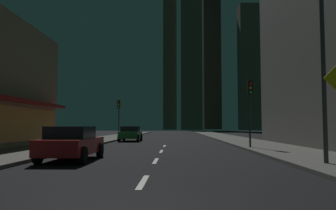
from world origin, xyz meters
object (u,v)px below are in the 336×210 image
Objects in this scene: car_parked_far at (130,134)px; street_lamp_right at (299,27)px; fire_hydrant_far_left at (87,140)px; car_parked_near at (72,143)px; traffic_light_far_left at (119,110)px; traffic_light_near_right at (250,99)px.

car_parked_far is 22.42m from street_lamp_right.
car_parked_far is 6.48× the size of fire_hydrant_far_left.
fire_hydrant_far_left is at bearing 131.41° from street_lamp_right.
car_parked_near is 0.64× the size of street_lamp_right.
car_parked_far is at bearing -65.05° from traffic_light_far_left.
fire_hydrant_far_left is 17.66m from street_lamp_right.
car_parked_far is 1.01× the size of traffic_light_far_left.
street_lamp_right is at bearing -90.79° from traffic_light_near_right.
traffic_light_near_right and traffic_light_far_left have the same top height.
car_parked_near and car_parked_far have the same top height.
street_lamp_right is (-0.12, -8.77, 1.87)m from traffic_light_near_right.
car_parked_far is at bearing 114.09° from street_lamp_right.
traffic_light_near_right reaches higher than car_parked_near.
car_parked_far is (0.00, 18.01, 0.00)m from car_parked_near.
street_lamp_right reaches higher than fire_hydrant_far_left.
car_parked_far is 5.13m from traffic_light_far_left.
street_lamp_right is at bearing -65.91° from car_parked_far.
car_parked_near is 10.96m from fire_hydrant_far_left.
traffic_light_near_right is (9.10, -11.32, 2.45)m from car_parked_far.
traffic_light_near_right is 8.97m from street_lamp_right.
traffic_light_near_right is 18.93m from traffic_light_far_left.
traffic_light_near_right is at bearing -54.47° from traffic_light_far_left.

